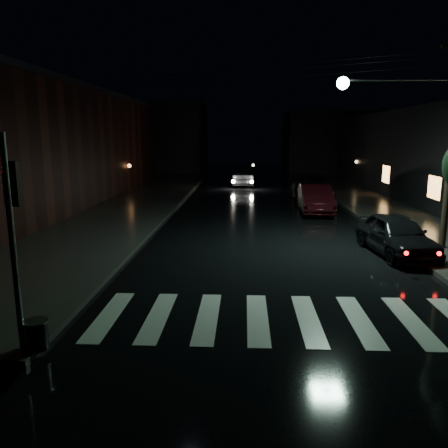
# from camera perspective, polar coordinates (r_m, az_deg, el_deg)

# --- Properties ---
(ground) EXTENTS (120.00, 120.00, 0.00)m
(ground) POSITION_cam_1_polar(r_m,az_deg,el_deg) (10.43, -9.17, -12.94)
(ground) COLOR black
(ground) RESTS_ON ground
(sidewalk_left) EXTENTS (6.00, 44.00, 0.15)m
(sidewalk_left) POSITION_cam_1_polar(r_m,az_deg,el_deg) (24.69, -13.95, 1.34)
(sidewalk_left) COLOR #282826
(sidewalk_left) RESTS_ON ground
(sidewalk_right) EXTENTS (4.00, 44.00, 0.15)m
(sidewalk_right) POSITION_cam_1_polar(r_m,az_deg,el_deg) (24.95, 21.23, 1.00)
(sidewalk_right) COLOR #282826
(sidewalk_right) RESTS_ON ground
(building_left) EXTENTS (10.00, 36.00, 7.00)m
(building_left) POSITION_cam_1_polar(r_m,az_deg,el_deg) (28.94, -26.69, 8.74)
(building_left) COLOR black
(building_left) RESTS_ON ground
(building_far_left) EXTENTS (14.00, 10.00, 8.00)m
(building_far_left) POSITION_cam_1_polar(r_m,az_deg,el_deg) (55.60, -10.00, 11.04)
(building_far_left) COLOR black
(building_far_left) RESTS_ON ground
(building_far_right) EXTENTS (14.00, 10.00, 7.00)m
(building_far_right) POSITION_cam_1_polar(r_m,az_deg,el_deg) (55.58, 15.37, 10.30)
(building_far_right) COLOR black
(building_far_right) RESTS_ON ground
(crosswalk) EXTENTS (9.00, 3.00, 0.01)m
(crosswalk) POSITION_cam_1_polar(r_m,az_deg,el_deg) (10.72, 7.69, -12.16)
(crosswalk) COLOR beige
(crosswalk) RESTS_ON ground
(signal_pole_corner) EXTENTS (0.68, 0.61, 4.20)m
(signal_pole_corner) POSITION_cam_1_polar(r_m,az_deg,el_deg) (9.29, -24.52, -6.76)
(signal_pole_corner) COLOR slate
(signal_pole_corner) RESTS_ON ground
(utility_pole) EXTENTS (4.92, 0.44, 8.00)m
(utility_pole) POSITION_cam_1_polar(r_m,az_deg,el_deg) (17.63, 25.84, 11.39)
(utility_pole) COLOR black
(utility_pole) RESTS_ON ground
(parked_car_a) EXTENTS (2.22, 4.51, 1.48)m
(parked_car_a) POSITION_cam_1_polar(r_m,az_deg,el_deg) (17.11, 21.54, -1.28)
(parked_car_a) COLOR black
(parked_car_a) RESTS_ON ground
(parked_car_b) EXTENTS (1.88, 4.85, 1.57)m
(parked_car_b) POSITION_cam_1_polar(r_m,az_deg,el_deg) (25.11, 11.85, 3.25)
(parked_car_b) COLOR black
(parked_car_b) RESTS_ON ground
(parked_car_c) EXTENTS (2.09, 4.96, 1.43)m
(parked_car_c) POSITION_cam_1_polar(r_m,az_deg,el_deg) (27.04, 11.81, 3.67)
(parked_car_c) COLOR black
(parked_car_c) RESTS_ON ground
(parked_car_d) EXTENTS (2.90, 5.62, 1.52)m
(parked_car_d) POSITION_cam_1_polar(r_m,az_deg,el_deg) (30.31, 11.37, 4.60)
(parked_car_d) COLOR black
(parked_car_d) RESTS_ON ground
(oncoming_car) EXTENTS (2.17, 5.09, 1.63)m
(oncoming_car) POSITION_cam_1_polar(r_m,az_deg,el_deg) (37.97, 2.84, 6.25)
(oncoming_car) COLOR black
(oncoming_car) RESTS_ON ground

